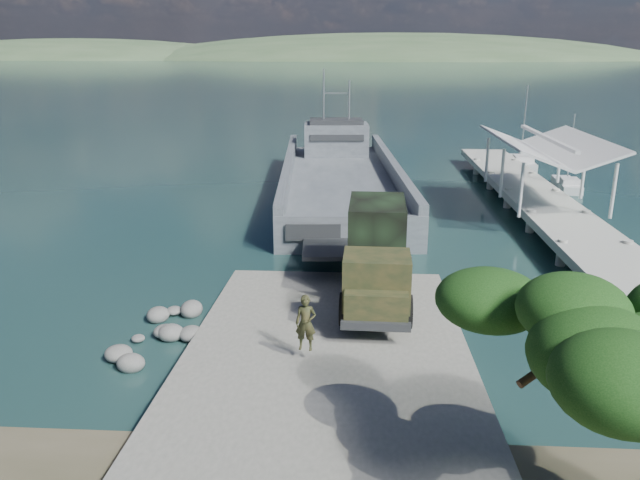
{
  "coord_description": "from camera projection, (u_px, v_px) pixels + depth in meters",
  "views": [
    {
      "loc": [
        0.91,
        -20.72,
        10.69
      ],
      "look_at": [
        -0.68,
        6.0,
        2.38
      ],
      "focal_mm": 35.0,
      "sensor_mm": 36.0,
      "label": 1
    }
  ],
  "objects": [
    {
      "name": "pier",
      "position": [
        546.0,
        196.0,
        39.66
      ],
      "size": [
        6.4,
        44.0,
        6.1
      ],
      "color": "#ABACA2",
      "rests_on": "ground"
    },
    {
      "name": "boat_ramp",
      "position": [
        327.0,
        357.0,
        21.95
      ],
      "size": [
        10.0,
        18.0,
        0.5
      ],
      "primitive_type": "cube",
      "color": "slate",
      "rests_on": "ground"
    },
    {
      "name": "distant_headlands",
      "position": [
        414.0,
        59.0,
        554.01
      ],
      "size": [
        1000.0,
        240.0,
        48.0
      ],
      "primitive_type": null,
      "color": "#375132",
      "rests_on": "ground"
    },
    {
      "name": "ground",
      "position": [
        329.0,
        350.0,
        22.98
      ],
      "size": [
        1400.0,
        1400.0,
        0.0
      ],
      "primitive_type": "plane",
      "color": "#1A403E",
      "rests_on": "ground"
    },
    {
      "name": "sailboat_far",
      "position": [
        521.0,
        164.0,
        57.3
      ],
      "size": [
        2.21,
        6.4,
        7.67
      ],
      "rotation": [
        0.0,
        0.0,
        -0.06
      ],
      "color": "silver",
      "rests_on": "ground"
    },
    {
      "name": "soldier",
      "position": [
        306.0,
        334.0,
        20.95
      ],
      "size": [
        0.74,
        0.52,
        1.93
      ],
      "primitive_type": "imported",
      "rotation": [
        0.0,
        0.0,
        -0.08
      ],
      "color": "black",
      "rests_on": "boat_ramp"
    },
    {
      "name": "landing_craft",
      "position": [
        340.0,
        186.0,
        46.33
      ],
      "size": [
        10.15,
        32.86,
        9.63
      ],
      "rotation": [
        0.0,
        0.0,
        0.07
      ],
      "color": "#474D54",
      "rests_on": "ground"
    },
    {
      "name": "sailboat_near",
      "position": [
        567.0,
        185.0,
        48.81
      ],
      "size": [
        1.9,
        5.04,
        6.0
      ],
      "rotation": [
        0.0,
        0.0,
        -0.1
      ],
      "color": "silver",
      "rests_on": "ground"
    },
    {
      "name": "military_truck",
      "position": [
        376.0,
        254.0,
        25.99
      ],
      "size": [
        2.91,
        8.35,
        3.83
      ],
      "rotation": [
        0.0,
        0.0,
        -0.03
      ],
      "color": "black",
      "rests_on": "boat_ramp"
    },
    {
      "name": "shoreline_rocks",
      "position": [
        167.0,
        339.0,
        23.8
      ],
      "size": [
        3.2,
        5.6,
        0.9
      ],
      "primitive_type": null,
      "color": "#5E5E5C",
      "rests_on": "ground"
    }
  ]
}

